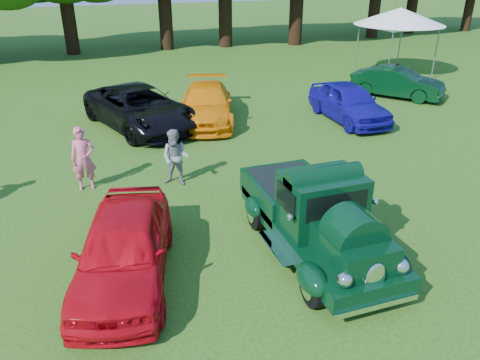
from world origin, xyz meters
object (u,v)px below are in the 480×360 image
object	(u,v)px
back_car_blue	(349,102)
spectator_grey	(176,158)
red_convertible	(124,248)
back_car_green	(397,82)
hero_pickup	(315,217)
back_car_orange	(207,104)
canopy_tent	(400,17)
spectator_pink	(83,159)
back_car_black	(140,108)

from	to	relation	value
back_car_blue	spectator_grey	size ratio (longest dim) A/B	2.66
red_convertible	back_car_green	size ratio (longest dim) A/B	1.04
back_car_green	hero_pickup	bearing A→B (deg)	-172.15
red_convertible	spectator_grey	xyz separation A→B (m)	(1.79, 3.75, 0.08)
back_car_orange	canopy_tent	bearing A→B (deg)	36.58
back_car_orange	back_car_green	size ratio (longest dim) A/B	1.17
red_convertible	back_car_orange	distance (m)	9.59
hero_pickup	back_car_green	xyz separation A→B (m)	(8.97, 9.54, -0.14)
back_car_green	spectator_grey	xyz separation A→B (m)	(-10.98, -5.50, 0.12)
hero_pickup	canopy_tent	distance (m)	17.58
back_car_green	canopy_tent	world-z (taller)	canopy_tent
red_convertible	canopy_tent	distance (m)	20.07
back_car_green	spectator_pink	world-z (taller)	spectator_pink
hero_pickup	back_car_orange	xyz separation A→B (m)	(0.22, 8.99, -0.12)
hero_pickup	back_car_orange	bearing A→B (deg)	88.60
back_car_black	canopy_tent	world-z (taller)	canopy_tent
spectator_pink	red_convertible	bearing A→B (deg)	-81.71
back_car_black	canopy_tent	xyz separation A→B (m)	(13.63, 4.09, 2.18)
back_car_black	spectator_pink	size ratio (longest dim) A/B	3.08
hero_pickup	red_convertible	size ratio (longest dim) A/B	1.14
back_car_orange	back_car_blue	bearing A→B (deg)	-1.79
hero_pickup	back_car_blue	size ratio (longest dim) A/B	1.13
hero_pickup	spectator_grey	distance (m)	4.51
canopy_tent	back_car_blue	bearing A→B (deg)	-136.65
back_car_orange	back_car_blue	world-z (taller)	back_car_blue
spectator_grey	canopy_tent	size ratio (longest dim) A/B	0.33
back_car_blue	back_car_green	size ratio (longest dim) A/B	1.04
hero_pickup	back_car_orange	size ratio (longest dim) A/B	1.01
spectator_grey	back_car_orange	bearing A→B (deg)	96.93
back_car_orange	back_car_green	distance (m)	8.77
back_car_black	back_car_green	world-z (taller)	back_car_black
back_car_orange	back_car_green	xyz separation A→B (m)	(8.75, 0.54, -0.02)
back_car_blue	back_car_green	xyz separation A→B (m)	(3.72, 2.16, -0.05)
back_car_black	spectator_pink	world-z (taller)	spectator_pink
back_car_green	spectator_pink	distance (m)	14.19
hero_pickup	back_car_green	size ratio (longest dim) A/B	1.18
spectator_pink	back_car_black	bearing A→B (deg)	66.65
hero_pickup	back_car_green	bearing A→B (deg)	46.75
red_convertible	spectator_pink	distance (m)	4.30
red_convertible	canopy_tent	bearing A→B (deg)	54.55
back_car_orange	spectator_pink	distance (m)	6.35
back_car_green	red_convertible	bearing A→B (deg)	177.03
back_car_black	canopy_tent	size ratio (longest dim) A/B	1.13
red_convertible	back_car_blue	size ratio (longest dim) A/B	0.99
back_car_black	hero_pickup	bearing A→B (deg)	-95.17
back_car_blue	canopy_tent	world-z (taller)	canopy_tent
canopy_tent	spectator_grey	bearing A→B (deg)	-145.68
hero_pickup	canopy_tent	bearing A→B (deg)	49.14
back_car_black	spectator_grey	size ratio (longest dim) A/B	3.41
red_convertible	canopy_tent	xyz separation A→B (m)	(15.20, 12.91, 2.22)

